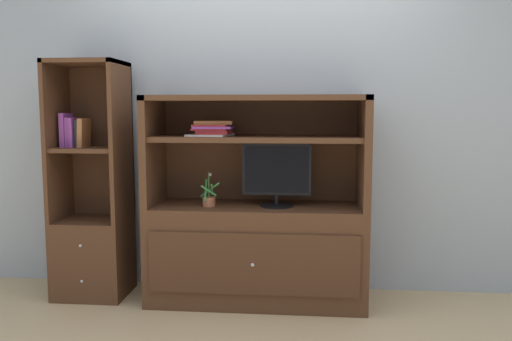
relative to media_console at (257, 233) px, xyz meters
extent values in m
plane|color=tan|center=(0.00, -0.40, -0.48)|extent=(8.00, 8.00, 0.00)
cube|color=#9EA8B2|center=(0.00, 0.35, 0.92)|extent=(6.00, 0.10, 2.80)
cube|color=#4C2D1C|center=(0.00, 0.00, -0.14)|extent=(1.51, 0.53, 0.68)
cube|color=#462A19|center=(0.00, -0.28, -0.14)|extent=(1.39, 0.02, 0.41)
sphere|color=silver|center=(0.00, -0.29, -0.14)|extent=(0.02, 0.02, 0.02)
cube|color=#4C2D1C|center=(-0.73, 0.00, 0.58)|extent=(0.05, 0.53, 0.76)
cube|color=#4C2D1C|center=(0.73, 0.00, 0.58)|extent=(0.05, 0.53, 0.76)
cube|color=#4C2D1C|center=(0.00, 0.25, 0.58)|extent=(1.51, 0.02, 0.76)
cube|color=#4C2D1C|center=(0.00, 0.00, 0.94)|extent=(1.51, 0.53, 0.04)
cube|color=#4C2D1C|center=(0.00, 0.00, 0.66)|extent=(1.41, 0.48, 0.04)
cylinder|color=black|center=(0.14, -0.03, 0.21)|extent=(0.23, 0.23, 0.01)
cylinder|color=black|center=(0.14, -0.03, 0.25)|extent=(0.03, 0.03, 0.07)
cube|color=black|center=(0.14, -0.03, 0.46)|extent=(0.47, 0.02, 0.35)
cube|color=black|center=(0.14, -0.04, 0.46)|extent=(0.44, 0.00, 0.32)
cylinder|color=#B26642|center=(-0.32, -0.08, 0.23)|extent=(0.09, 0.09, 0.06)
cylinder|color=#3D6B33|center=(-0.32, -0.08, 0.35)|extent=(0.01, 0.01, 0.17)
cube|color=#2D7A38|center=(-0.30, -0.07, 0.31)|extent=(0.02, 0.09, 0.10)
cube|color=#2D7A38|center=(-0.32, -0.05, 0.31)|extent=(0.14, 0.03, 0.11)
cube|color=#2D7A38|center=(-0.35, -0.08, 0.31)|extent=(0.02, 0.11, 0.14)
cube|color=#2D7A38|center=(-0.32, -0.10, 0.31)|extent=(0.11, 0.02, 0.08)
sphere|color=#DB9EC6|center=(-0.32, -0.06, 0.42)|extent=(0.02, 0.02, 0.02)
cube|color=silver|center=(-0.32, -0.02, 0.69)|extent=(0.30, 0.35, 0.01)
cube|color=red|center=(-0.29, 0.00, 0.71)|extent=(0.22, 0.26, 0.03)
cube|color=red|center=(-0.31, -0.01, 0.73)|extent=(0.25, 0.28, 0.01)
cube|color=purple|center=(-0.30, 0.00, 0.74)|extent=(0.28, 0.35, 0.02)
cube|color=red|center=(-0.31, -0.01, 0.76)|extent=(0.24, 0.28, 0.01)
cube|color=#A56638|center=(-0.30, 0.00, 0.77)|extent=(0.28, 0.26, 0.02)
cube|color=#4C2D1C|center=(-1.19, 0.00, -0.20)|extent=(0.50, 0.42, 0.56)
sphere|color=silver|center=(-1.19, -0.22, -0.06)|extent=(0.02, 0.02, 0.02)
sphere|color=silver|center=(-1.19, -0.22, -0.32)|extent=(0.02, 0.02, 0.02)
cube|color=#4C2D1C|center=(-1.43, 0.00, 0.64)|extent=(0.03, 0.42, 1.13)
cube|color=#4C2D1C|center=(-0.96, 0.00, 0.64)|extent=(0.03, 0.42, 1.13)
cube|color=#4C2D1C|center=(-1.19, 0.20, 0.64)|extent=(0.50, 0.02, 1.13)
cube|color=#4C2D1C|center=(-1.19, 0.00, 0.58)|extent=(0.44, 0.38, 0.03)
cube|color=#4C2D1C|center=(-1.19, 0.00, 1.19)|extent=(0.50, 0.42, 0.03)
cube|color=purple|center=(-1.36, 0.00, 0.72)|extent=(0.04, 0.15, 0.24)
cube|color=purple|center=(-1.33, 0.00, 0.70)|extent=(0.03, 0.14, 0.21)
cube|color=purple|center=(-1.30, 0.00, 0.70)|extent=(0.03, 0.17, 0.21)
cube|color=black|center=(-1.26, 0.00, 0.69)|extent=(0.02, 0.13, 0.19)
cube|color=#A56638|center=(-1.23, 0.00, 0.70)|extent=(0.05, 0.16, 0.21)
camera|label=1|loc=(0.33, -3.54, 0.85)|focal=36.24mm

